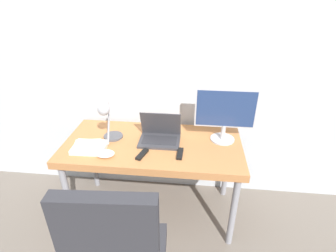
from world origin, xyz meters
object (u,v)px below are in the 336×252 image
Objects in this scene: monitor at (225,112)px; book_stack at (89,147)px; desk_lamp at (107,120)px; laptop at (160,135)px; game_controller at (105,153)px.

monitor reaches higher than book_stack.
desk_lamp is 1.42× the size of book_stack.
monitor is 0.91m from desk_lamp.
laptop is at bearing -172.12° from monitor.
monitor is 3.27× the size of game_controller.
game_controller is (-0.38, -0.26, -0.03)m from laptop.
monitor is at bearing 14.46° from book_stack.
desk_lamp reaches higher than book_stack.
laptop is at bearing 20.46° from book_stack.
book_stack is at bearing -138.14° from desk_lamp.
laptop is 0.46m from game_controller.
game_controller is at bearing -84.43° from desk_lamp.
laptop is at bearing 11.40° from desk_lamp.
desk_lamp is (-0.90, -0.15, -0.04)m from monitor.
book_stack is (-0.52, -0.20, -0.02)m from laptop.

